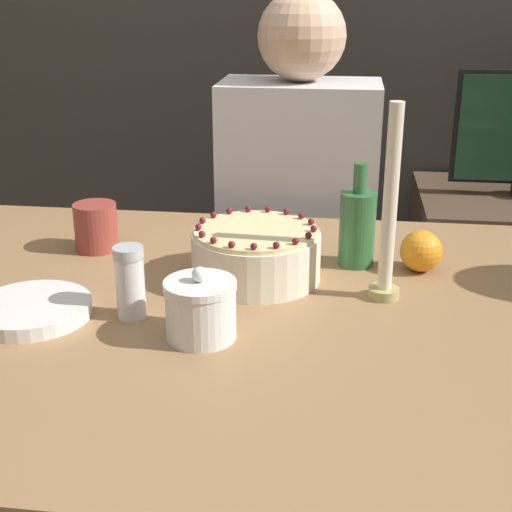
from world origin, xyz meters
TOP-DOWN VIEW (x-y plane):
  - dining_table at (0.00, 0.00)m, footprint 1.62×1.02m
  - cake at (0.07, 0.14)m, footprint 0.24×0.24m
  - sugar_bowl at (0.02, -0.11)m, footprint 0.11×0.11m
  - sugar_shaker at (-0.11, -0.05)m, footprint 0.05×0.05m
  - plate_stack at (-0.28, -0.07)m, footprint 0.20×0.20m
  - candle at (0.30, 0.08)m, footprint 0.05×0.05m
  - bottle at (0.26, 0.23)m, footprint 0.07×0.07m
  - cup at (-0.27, 0.25)m, footprint 0.09×0.09m
  - orange_fruit_0 at (0.38, 0.22)m, footprint 0.08×0.08m
  - person_man_blue_shirt at (0.11, 0.71)m, footprint 0.40×0.34m

SIDE VIEW (x-z plane):
  - person_man_blue_shirt at x=0.11m, z-range -0.08..1.15m
  - dining_table at x=0.00m, z-range 0.27..1.00m
  - plate_stack at x=-0.28m, z-range 0.73..0.75m
  - orange_fruit_0 at x=0.38m, z-range 0.73..0.81m
  - sugar_bowl at x=0.02m, z-range 0.72..0.84m
  - cake at x=0.07m, z-range 0.72..0.83m
  - cup at x=-0.27m, z-range 0.73..0.83m
  - sugar_shaker at x=-0.11m, z-range 0.73..0.85m
  - bottle at x=0.26m, z-range 0.70..0.91m
  - candle at x=0.30m, z-range 0.70..1.04m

